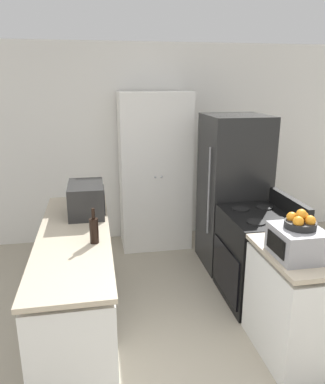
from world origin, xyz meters
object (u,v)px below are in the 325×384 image
Objects in this scene: pantry_cabinet at (155,171)px; stove at (257,256)px; fruit_bowl at (301,221)px; wine_bottle at (94,230)px; refrigerator at (233,192)px; toaster_oven at (297,242)px; microwave at (86,199)px.

stove is (0.79, -1.51, -0.55)m from pantry_cabinet.
stove is 1.13m from fruit_bowl.
wine_bottle is (-1.57, -0.36, 0.55)m from stove.
wine_bottle is (-1.59, -1.15, 0.12)m from refrigerator.
toaster_oven is at bearing -74.55° from pantry_cabinet.
fruit_bowl reaches higher than microwave.
pantry_cabinet is 1.79m from stove.
pantry_cabinet reaches higher than fruit_bowl.
stove is 1.04m from toaster_oven.
wine_bottle is at bearing 160.48° from toaster_oven.
wine_bottle is 1.55m from fruit_bowl.
stove is at bearing -62.44° from pantry_cabinet.
pantry_cabinet reaches higher than wine_bottle.
refrigerator is 7.88× the size of fruit_bowl.
stove is at bearing -90.96° from refrigerator.
toaster_oven is at bearing -98.34° from stove.
microwave is 1.93m from toaster_oven.
pantry_cabinet reaches higher than microwave.
microwave is at bearing 141.41° from toaster_oven.
refrigerator reaches higher than wine_bottle.
refrigerator reaches higher than microwave.
fruit_bowl is (1.46, -0.51, 0.16)m from wine_bottle.
microwave is 1.94m from fruit_bowl.
stove is 2.13× the size of microwave.
stove is 4.69× the size of fruit_bowl.
stove is 3.64× the size of wine_bottle.
refrigerator reaches higher than fruit_bowl.
stove is at bearing 81.66° from toaster_oven.
fruit_bowl is (0.67, -2.37, 0.16)m from pantry_cabinet.
fruit_bowl is (0.01, 0.01, 0.16)m from toaster_oven.
toaster_oven is at bearing -152.34° from fruit_bowl.
wine_bottle is 0.78× the size of toaster_oven.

